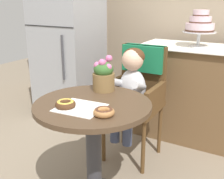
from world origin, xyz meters
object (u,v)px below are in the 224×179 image
at_px(seated_child, 130,84).
at_px(flower_vase, 104,75).
at_px(wicker_chair, 139,84).
at_px(cafe_table, 93,134).
at_px(donut_mid, 65,104).
at_px(tiered_cake_stand, 200,25).
at_px(donut_front, 104,112).
at_px(refrigerator, 68,44).

xyz_separation_m(seated_child, flower_vase, (-0.04, -0.33, 0.15)).
bearing_deg(flower_vase, wicker_chair, 84.89).
bearing_deg(cafe_table, flower_vase, 105.68).
bearing_deg(donut_mid, wicker_chair, 85.53).
height_order(flower_vase, tiered_cake_stand, tiered_cake_stand).
xyz_separation_m(donut_front, flower_vase, (-0.23, 0.37, 0.09)).
bearing_deg(cafe_table, refrigerator, 133.67).
relative_size(seated_child, tiered_cake_stand, 2.21).
bearing_deg(donut_front, donut_mid, -176.64).
bearing_deg(flower_vase, donut_front, -58.46).
bearing_deg(donut_front, seated_child, 104.60).
relative_size(donut_front, refrigerator, 0.07).
bearing_deg(refrigerator, cafe_table, -46.33).
relative_size(donut_mid, flower_vase, 0.49).
relative_size(cafe_table, donut_mid, 6.05).
relative_size(cafe_table, refrigerator, 0.42).
distance_m(donut_mid, flower_vase, 0.39).
relative_size(seated_child, refrigerator, 0.43).
relative_size(cafe_table, seated_child, 0.99).
distance_m(flower_vase, refrigerator, 1.31).
height_order(seated_child, flower_vase, same).
bearing_deg(wicker_chair, flower_vase, -99.55).
bearing_deg(refrigerator, tiered_cake_stand, 8.39).
relative_size(tiered_cake_stand, refrigerator, 0.19).
xyz_separation_m(wicker_chair, refrigerator, (-1.03, 0.37, 0.21)).
xyz_separation_m(wicker_chair, donut_front, (0.18, -0.86, 0.10)).
bearing_deg(donut_front, cafe_table, 140.96).
bearing_deg(seated_child, flower_vase, -97.47).
bearing_deg(refrigerator, donut_front, -45.47).
xyz_separation_m(seated_child, refrigerator, (-1.03, 0.53, 0.17)).
relative_size(wicker_chair, donut_front, 8.19).
distance_m(seated_child, refrigerator, 1.17).
bearing_deg(tiered_cake_stand, flower_vase, -109.44).
bearing_deg(wicker_chair, donut_front, -82.41).
distance_m(cafe_table, wicker_chair, 0.74).
xyz_separation_m(cafe_table, tiered_cake_stand, (0.31, 1.30, 0.59)).
distance_m(seated_child, donut_mid, 0.72).
bearing_deg(tiered_cake_stand, donut_front, -95.89).
xyz_separation_m(donut_mid, flower_vase, (0.02, 0.38, 0.08)).
distance_m(cafe_table, refrigerator, 1.56).
relative_size(cafe_table, flower_vase, 2.99).
bearing_deg(donut_front, wicker_chair, 102.04).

